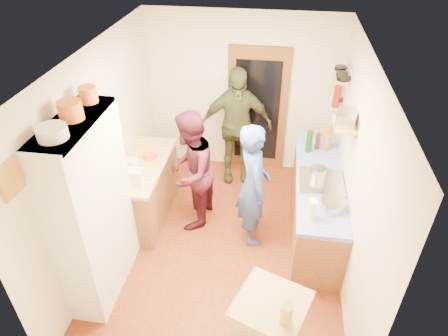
% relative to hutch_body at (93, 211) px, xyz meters
% --- Properties ---
extents(floor, '(3.00, 4.00, 0.02)m').
position_rel_hutch_body_xyz_m(floor, '(1.30, 0.80, -1.11)').
color(floor, maroon).
rests_on(floor, ground).
extents(ceiling, '(3.00, 4.00, 0.02)m').
position_rel_hutch_body_xyz_m(ceiling, '(1.30, 0.80, 1.51)').
color(ceiling, silver).
rests_on(ceiling, ground).
extents(wall_back, '(3.00, 0.02, 2.60)m').
position_rel_hutch_body_xyz_m(wall_back, '(1.30, 2.81, 0.20)').
color(wall_back, silver).
rests_on(wall_back, ground).
extents(wall_front, '(3.00, 0.02, 2.60)m').
position_rel_hutch_body_xyz_m(wall_front, '(1.30, -1.21, 0.20)').
color(wall_front, silver).
rests_on(wall_front, ground).
extents(wall_left, '(0.02, 4.00, 2.60)m').
position_rel_hutch_body_xyz_m(wall_left, '(-0.21, 0.80, 0.20)').
color(wall_left, silver).
rests_on(wall_left, ground).
extents(wall_right, '(0.02, 4.00, 2.60)m').
position_rel_hutch_body_xyz_m(wall_right, '(2.81, 0.80, 0.20)').
color(wall_right, silver).
rests_on(wall_right, ground).
extents(door_frame, '(0.95, 0.06, 2.10)m').
position_rel_hutch_body_xyz_m(door_frame, '(1.55, 2.77, -0.05)').
color(door_frame, brown).
rests_on(door_frame, ground).
extents(door_glass, '(0.70, 0.02, 1.70)m').
position_rel_hutch_body_xyz_m(door_glass, '(1.55, 2.74, -0.05)').
color(door_glass, black).
rests_on(door_glass, door_frame).
extents(hutch_body, '(0.40, 1.20, 2.20)m').
position_rel_hutch_body_xyz_m(hutch_body, '(0.00, 0.00, 0.00)').
color(hutch_body, white).
rests_on(hutch_body, ground).
extents(hutch_top_shelf, '(0.40, 1.14, 0.04)m').
position_rel_hutch_body_xyz_m(hutch_top_shelf, '(0.00, 0.00, 1.08)').
color(hutch_top_shelf, white).
rests_on(hutch_top_shelf, hutch_body).
extents(plate_stack, '(0.27, 0.27, 0.11)m').
position_rel_hutch_body_xyz_m(plate_stack, '(0.00, -0.32, 1.16)').
color(plate_stack, white).
rests_on(plate_stack, hutch_top_shelf).
extents(orange_pot_a, '(0.22, 0.22, 0.18)m').
position_rel_hutch_body_xyz_m(orange_pot_a, '(0.00, 0.03, 1.19)').
color(orange_pot_a, orange).
rests_on(orange_pot_a, hutch_top_shelf).
extents(orange_pot_b, '(0.18, 0.18, 0.16)m').
position_rel_hutch_body_xyz_m(orange_pot_b, '(0.00, 0.40, 1.18)').
color(orange_pot_b, orange).
rests_on(orange_pot_b, hutch_top_shelf).
extents(left_counter_base, '(0.60, 1.40, 0.85)m').
position_rel_hutch_body_xyz_m(left_counter_base, '(0.10, 1.25, -0.68)').
color(left_counter_base, '#9E6038').
rests_on(left_counter_base, ground).
extents(left_counter_top, '(0.64, 1.44, 0.05)m').
position_rel_hutch_body_xyz_m(left_counter_top, '(0.10, 1.25, -0.23)').
color(left_counter_top, tan).
rests_on(left_counter_top, left_counter_base).
extents(toaster, '(0.25, 0.17, 0.18)m').
position_rel_hutch_body_xyz_m(toaster, '(0.15, 0.83, -0.11)').
color(toaster, white).
rests_on(toaster, left_counter_top).
extents(kettle, '(0.18, 0.18, 0.17)m').
position_rel_hutch_body_xyz_m(kettle, '(0.05, 1.09, -0.12)').
color(kettle, white).
rests_on(kettle, left_counter_top).
extents(orange_bowl, '(0.23, 0.23, 0.08)m').
position_rel_hutch_body_xyz_m(orange_bowl, '(0.18, 1.40, -0.16)').
color(orange_bowl, orange).
rests_on(orange_bowl, left_counter_top).
extents(chopping_board, '(0.32, 0.25, 0.02)m').
position_rel_hutch_body_xyz_m(chopping_board, '(0.12, 1.78, -0.19)').
color(chopping_board, tan).
rests_on(chopping_board, left_counter_top).
extents(right_counter_base, '(0.60, 2.20, 0.84)m').
position_rel_hutch_body_xyz_m(right_counter_base, '(2.50, 1.30, -0.68)').
color(right_counter_base, '#9E6038').
rests_on(right_counter_base, ground).
extents(right_counter_top, '(0.62, 2.22, 0.06)m').
position_rel_hutch_body_xyz_m(right_counter_top, '(2.50, 1.30, -0.23)').
color(right_counter_top, '#1523BA').
rests_on(right_counter_top, right_counter_base).
extents(hob, '(0.55, 0.58, 0.04)m').
position_rel_hutch_body_xyz_m(hob, '(2.50, 1.17, -0.18)').
color(hob, silver).
rests_on(hob, right_counter_top).
extents(pot_on_hob, '(0.20, 0.20, 0.13)m').
position_rel_hutch_body_xyz_m(pot_on_hob, '(2.45, 1.26, -0.10)').
color(pot_on_hob, silver).
rests_on(pot_on_hob, hob).
extents(bottle_a, '(0.10, 0.10, 0.33)m').
position_rel_hutch_body_xyz_m(bottle_a, '(2.35, 1.90, -0.03)').
color(bottle_a, '#143F14').
rests_on(bottle_a, right_counter_top).
extents(bottle_b, '(0.07, 0.07, 0.25)m').
position_rel_hutch_body_xyz_m(bottle_b, '(2.48, 2.00, -0.08)').
color(bottle_b, '#591419').
rests_on(bottle_b, right_counter_top).
extents(bottle_c, '(0.11, 0.11, 0.36)m').
position_rel_hutch_body_xyz_m(bottle_c, '(2.61, 2.00, -0.02)').
color(bottle_c, olive).
rests_on(bottle_c, right_counter_top).
extents(paper_towel, '(0.14, 0.14, 0.25)m').
position_rel_hutch_body_xyz_m(paper_towel, '(2.35, 0.48, -0.08)').
color(paper_towel, white).
rests_on(paper_towel, right_counter_top).
extents(mixing_bowl, '(0.29, 0.29, 0.11)m').
position_rel_hutch_body_xyz_m(mixing_bowl, '(2.60, 0.67, -0.15)').
color(mixing_bowl, silver).
rests_on(mixing_bowl, right_counter_top).
extents(island_base, '(0.71, 0.71, 0.86)m').
position_rel_hutch_body_xyz_m(island_base, '(1.97, -0.74, -0.67)').
color(island_base, tan).
rests_on(island_base, ground).
extents(island_top, '(0.80, 0.80, 0.05)m').
position_rel_hutch_body_xyz_m(island_top, '(1.97, -0.74, -0.22)').
color(island_top, tan).
rests_on(island_top, island_base).
extents(cutting_board, '(0.43, 0.38, 0.02)m').
position_rel_hutch_body_xyz_m(cutting_board, '(1.94, -0.68, -0.21)').
color(cutting_board, white).
rests_on(cutting_board, island_top).
extents(oil_jar, '(0.14, 0.14, 0.21)m').
position_rel_hutch_body_xyz_m(oil_jar, '(2.10, -0.91, -0.08)').
color(oil_jar, '#AD9E2D').
rests_on(oil_jar, island_top).
extents(pan_rail, '(0.02, 0.65, 0.02)m').
position_rel_hutch_body_xyz_m(pan_rail, '(2.76, 2.33, 0.95)').
color(pan_rail, silver).
rests_on(pan_rail, wall_right).
extents(pan_hang_a, '(0.18, 0.18, 0.05)m').
position_rel_hutch_body_xyz_m(pan_hang_a, '(2.70, 2.15, 0.82)').
color(pan_hang_a, black).
rests_on(pan_hang_a, pan_rail).
extents(pan_hang_b, '(0.16, 0.16, 0.05)m').
position_rel_hutch_body_xyz_m(pan_hang_b, '(2.70, 2.35, 0.80)').
color(pan_hang_b, black).
rests_on(pan_hang_b, pan_rail).
extents(pan_hang_c, '(0.17, 0.17, 0.05)m').
position_rel_hutch_body_xyz_m(pan_hang_c, '(2.70, 2.55, 0.81)').
color(pan_hang_c, black).
rests_on(pan_hang_c, pan_rail).
extents(wall_shelf, '(0.26, 0.42, 0.03)m').
position_rel_hutch_body_xyz_m(wall_shelf, '(2.67, 1.25, 0.60)').
color(wall_shelf, tan).
rests_on(wall_shelf, wall_right).
extents(radio, '(0.28, 0.34, 0.15)m').
position_rel_hutch_body_xyz_m(radio, '(2.67, 1.25, 0.69)').
color(radio, silver).
rests_on(radio, wall_shelf).
extents(ext_bracket, '(0.06, 0.10, 0.04)m').
position_rel_hutch_body_xyz_m(ext_bracket, '(2.77, 2.50, 0.35)').
color(ext_bracket, black).
rests_on(ext_bracket, wall_right).
extents(fire_extinguisher, '(0.11, 0.11, 0.32)m').
position_rel_hutch_body_xyz_m(fire_extinguisher, '(2.71, 2.50, 0.40)').
color(fire_extinguisher, red).
rests_on(fire_extinguisher, wall_right).
extents(picture_frame, '(0.03, 0.25, 0.30)m').
position_rel_hutch_body_xyz_m(picture_frame, '(-0.18, -0.75, 0.95)').
color(picture_frame, gold).
rests_on(picture_frame, wall_left).
extents(person_hob, '(0.58, 0.72, 1.74)m').
position_rel_hutch_body_xyz_m(person_hob, '(1.69, 1.01, -0.23)').
color(person_hob, '#334A9D').
rests_on(person_hob, ground).
extents(person_left, '(0.74, 0.90, 1.73)m').
position_rel_hutch_body_xyz_m(person_left, '(0.83, 1.26, -0.24)').
color(person_left, '#441425').
rests_on(person_left, ground).
extents(person_back, '(1.19, 0.67, 1.91)m').
position_rel_hutch_body_xyz_m(person_back, '(1.27, 2.40, -0.15)').
color(person_back, '#3A3E23').
rests_on(person_back, ground).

